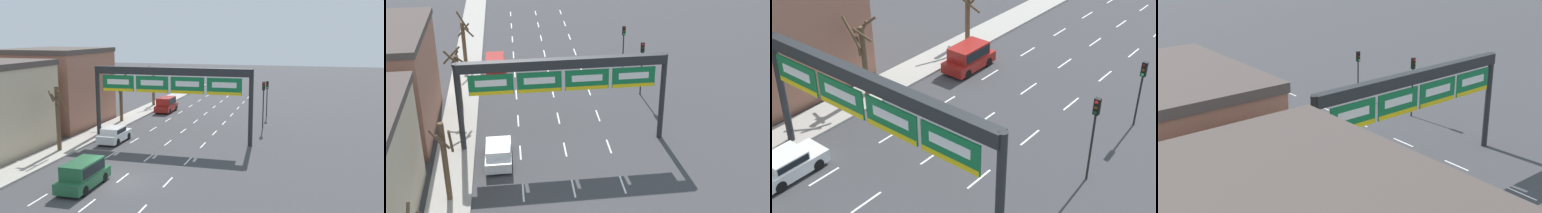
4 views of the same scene
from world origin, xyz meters
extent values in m
plane|color=#3D3D3F|center=(0.00, 0.00, 0.00)|extent=(220.00, 220.00, 0.00)
cube|color=#A8A399|center=(-8.00, 0.00, 0.07)|extent=(2.80, 110.00, 0.15)
cube|color=white|center=(-3.30, -4.00, 0.01)|extent=(0.12, 2.00, 0.01)
cube|color=white|center=(-3.30, 1.00, 0.01)|extent=(0.12, 2.00, 0.01)
cube|color=white|center=(-3.30, 6.00, 0.01)|extent=(0.12, 2.00, 0.01)
cube|color=white|center=(-3.30, 11.00, 0.01)|extent=(0.12, 2.00, 0.01)
cube|color=white|center=(-3.30, 16.00, 0.01)|extent=(0.12, 2.00, 0.01)
cube|color=white|center=(-3.30, 21.00, 0.01)|extent=(0.12, 2.00, 0.01)
cube|color=white|center=(-3.30, 26.00, 0.01)|extent=(0.12, 2.00, 0.01)
cube|color=white|center=(-3.30, 31.00, 0.01)|extent=(0.12, 2.00, 0.01)
cube|color=white|center=(-3.30, 36.00, 0.01)|extent=(0.12, 2.00, 0.01)
cube|color=white|center=(-3.30, 41.00, 0.01)|extent=(0.12, 2.00, 0.01)
cube|color=white|center=(-3.30, 46.00, 0.01)|extent=(0.12, 2.00, 0.01)
cube|color=white|center=(0.00, -4.00, 0.01)|extent=(0.12, 2.00, 0.01)
cube|color=white|center=(0.00, 1.00, 0.01)|extent=(0.12, 2.00, 0.01)
cube|color=white|center=(0.00, 6.00, 0.01)|extent=(0.12, 2.00, 0.01)
cube|color=white|center=(0.00, 11.00, 0.01)|extent=(0.12, 2.00, 0.01)
cube|color=white|center=(0.00, 16.00, 0.01)|extent=(0.12, 2.00, 0.01)
cube|color=white|center=(0.00, 21.00, 0.01)|extent=(0.12, 2.00, 0.01)
cube|color=white|center=(0.00, 26.00, 0.01)|extent=(0.12, 2.00, 0.01)
cube|color=white|center=(0.00, 31.00, 0.01)|extent=(0.12, 2.00, 0.01)
cube|color=white|center=(0.00, 36.00, 0.01)|extent=(0.12, 2.00, 0.01)
cube|color=white|center=(0.00, 41.00, 0.01)|extent=(0.12, 2.00, 0.01)
cube|color=white|center=(0.00, 46.00, 0.01)|extent=(0.12, 2.00, 0.01)
cube|color=white|center=(3.30, -4.00, 0.01)|extent=(0.12, 2.00, 0.01)
cube|color=white|center=(3.30, 1.00, 0.01)|extent=(0.12, 2.00, 0.01)
cube|color=white|center=(3.30, 6.00, 0.01)|extent=(0.12, 2.00, 0.01)
cube|color=white|center=(3.30, 11.00, 0.01)|extent=(0.12, 2.00, 0.01)
cube|color=white|center=(3.30, 16.00, 0.01)|extent=(0.12, 2.00, 0.01)
cube|color=white|center=(3.30, 21.00, 0.01)|extent=(0.12, 2.00, 0.01)
cube|color=white|center=(3.30, 26.00, 0.01)|extent=(0.12, 2.00, 0.01)
cube|color=white|center=(3.30, 31.00, 0.01)|extent=(0.12, 2.00, 0.01)
cube|color=white|center=(3.30, 36.00, 0.01)|extent=(0.12, 2.00, 0.01)
cube|color=white|center=(3.30, 41.00, 0.01)|extent=(0.12, 2.00, 0.01)
cube|color=white|center=(3.30, 46.00, 0.01)|extent=(0.12, 2.00, 0.01)
cylinder|color=#232628|center=(-7.40, 11.93, 3.42)|extent=(0.40, 0.40, 6.84)
cylinder|color=#232628|center=(7.40, 11.93, 3.42)|extent=(0.40, 0.40, 6.84)
cube|color=#232628|center=(0.00, 11.93, 6.49)|extent=(14.80, 0.60, 0.70)
cube|color=#116B38|center=(-5.07, 11.59, 5.29)|extent=(3.13, 0.08, 1.51)
cube|color=white|center=(-5.07, 11.55, 5.42)|extent=(2.19, 0.02, 0.48)
cube|color=yellow|center=(-5.07, 11.55, 4.67)|extent=(3.07, 0.02, 0.27)
cube|color=#116B38|center=(-1.69, 11.59, 5.29)|extent=(3.13, 0.08, 1.51)
cube|color=white|center=(-1.69, 11.55, 5.42)|extent=(2.19, 0.02, 0.48)
cube|color=yellow|center=(-1.69, 11.55, 4.67)|extent=(3.07, 0.02, 0.27)
cube|color=#116B38|center=(1.69, 11.59, 5.29)|extent=(3.13, 0.08, 1.51)
cube|color=white|center=(1.69, 11.55, 5.42)|extent=(2.19, 0.02, 0.48)
cube|color=yellow|center=(1.69, 11.55, 4.67)|extent=(3.07, 0.02, 0.27)
cube|color=#116B38|center=(5.07, 11.59, 5.29)|extent=(3.13, 0.08, 1.51)
cube|color=white|center=(5.07, 11.55, 5.42)|extent=(2.19, 0.02, 0.48)
cube|color=yellow|center=(5.07, 11.55, 4.67)|extent=(3.07, 0.02, 0.27)
cube|color=#9E6651|center=(-14.09, 15.79, 3.91)|extent=(8.58, 10.34, 7.82)
cube|color=#4C423D|center=(-14.09, 15.79, 8.07)|extent=(8.75, 10.55, 0.50)
cube|color=silver|center=(-4.85, 10.04, 0.56)|extent=(1.80, 3.98, 0.72)
cube|color=silver|center=(-4.85, 9.80, 1.18)|extent=(1.66, 2.07, 0.51)
cube|color=black|center=(-4.85, 9.80, 1.18)|extent=(1.69, 1.91, 0.37)
cylinder|color=black|center=(-5.67, 11.23, 0.33)|extent=(0.22, 0.66, 0.66)
cylinder|color=black|center=(-4.04, 11.23, 0.33)|extent=(0.22, 0.66, 0.66)
cylinder|color=black|center=(-5.67, 8.84, 0.33)|extent=(0.22, 0.66, 0.66)
cylinder|color=black|center=(-4.04, 8.84, 0.33)|extent=(0.22, 0.66, 0.66)
cube|color=maroon|center=(-5.13, 25.85, 0.57)|extent=(1.88, 4.15, 0.75)
cube|color=maroon|center=(-5.13, 25.81, 1.42)|extent=(1.73, 2.91, 0.94)
cube|color=black|center=(-5.13, 25.81, 1.42)|extent=(1.77, 2.67, 0.68)
cylinder|color=black|center=(-5.98, 27.09, 0.33)|extent=(0.22, 0.66, 0.66)
cylinder|color=black|center=(-4.27, 27.09, 0.33)|extent=(0.22, 0.66, 0.66)
cylinder|color=black|center=(-5.98, 24.60, 0.33)|extent=(0.22, 0.66, 0.66)
cylinder|color=black|center=(-4.27, 24.60, 0.33)|extent=(0.22, 0.66, 0.66)
cube|color=#235B38|center=(-1.68, -1.38, 0.55)|extent=(1.77, 4.42, 0.70)
cube|color=#235B38|center=(-1.68, -1.42, 1.35)|extent=(1.63, 3.10, 0.89)
cube|color=black|center=(-1.68, -1.42, 1.35)|extent=(1.66, 2.85, 0.64)
cylinder|color=black|center=(-2.48, -0.05, 0.33)|extent=(0.22, 0.66, 0.66)
cylinder|color=black|center=(-0.88, -0.05, 0.33)|extent=(0.22, 0.66, 0.66)
cylinder|color=black|center=(-2.48, -2.70, 0.33)|extent=(0.22, 0.66, 0.66)
cylinder|color=black|center=(-0.88, -2.70, 0.33)|extent=(0.22, 0.66, 0.66)
cylinder|color=black|center=(7.74, 19.58, 2.02)|extent=(0.12, 0.12, 4.05)
cube|color=black|center=(7.74, 19.58, 4.50)|extent=(0.30, 0.24, 0.90)
sphere|color=red|center=(7.74, 19.45, 4.80)|extent=(0.20, 0.20, 0.20)
sphere|color=#412F0C|center=(7.74, 19.45, 4.50)|extent=(0.20, 0.20, 0.20)
sphere|color=#0E3515|center=(7.74, 19.45, 4.20)|extent=(0.20, 0.20, 0.20)
cylinder|color=black|center=(7.52, 26.19, 1.69)|extent=(0.12, 0.12, 3.38)
cube|color=black|center=(7.52, 26.19, 3.83)|extent=(0.30, 0.24, 0.90)
sphere|color=#3D0E0C|center=(7.52, 26.06, 4.13)|extent=(0.20, 0.20, 0.20)
sphere|color=#412F0C|center=(7.52, 26.06, 3.83)|extent=(0.20, 0.20, 0.20)
sphere|color=green|center=(7.52, 26.06, 3.53)|extent=(0.20, 0.20, 0.20)
cylinder|color=brown|center=(-8.22, 29.60, 2.19)|extent=(0.39, 0.39, 4.08)
cylinder|color=brown|center=(-8.20, 30.18, 3.27)|extent=(1.30, 0.23, 1.44)
cylinder|color=brown|center=(-7.60, 29.26, 3.28)|extent=(0.88, 1.43, 1.41)
cylinder|color=brown|center=(-8.12, 29.11, 4.56)|extent=(1.16, 0.40, 2.09)
cylinder|color=brown|center=(-7.94, 5.78, 2.87)|extent=(0.36, 0.36, 5.44)
cylinder|color=brown|center=(-7.47, 5.78, 4.29)|extent=(0.18, 1.09, 2.02)
cylinder|color=brown|center=(-7.88, 5.44, 4.50)|extent=(0.84, 0.29, 1.10)
cylinder|color=brown|center=(-8.24, 5.39, 4.81)|extent=(0.95, 0.78, 0.84)
cylinder|color=brown|center=(-7.99, 18.48, 2.54)|extent=(0.37, 0.37, 4.79)
cylinder|color=brown|center=(-8.06, 17.71, 4.81)|extent=(1.67, 0.32, 1.79)
cylinder|color=brown|center=(-8.13, 18.23, 3.66)|extent=(0.71, 0.50, 1.19)
cylinder|color=brown|center=(-7.57, 18.16, 4.61)|extent=(0.84, 1.01, 1.08)
cylinder|color=brown|center=(-8.08, 18.74, 4.74)|extent=(0.71, 0.40, 1.15)
cylinder|color=brown|center=(-8.39, 19.14, 4.77)|extent=(1.48, 1.01, 1.25)
camera|label=1|loc=(12.05, -25.17, 9.92)|focal=40.00mm
camera|label=2|loc=(-3.55, -22.74, 20.54)|focal=50.00mm
camera|label=3|loc=(16.60, -1.93, 17.92)|focal=50.00mm
camera|label=4|loc=(-22.40, -9.39, 15.35)|focal=50.00mm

